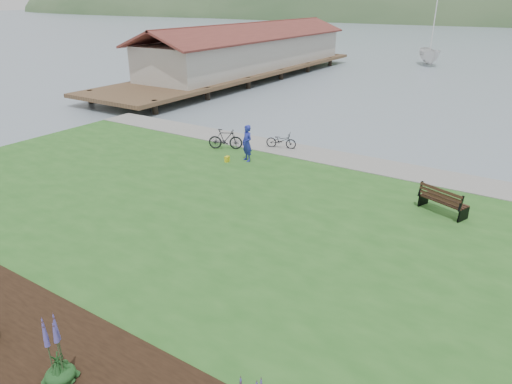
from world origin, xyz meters
TOP-DOWN VIEW (x-y plane):
  - ground at (0.00, 0.00)m, footprint 600.00×600.00m
  - lawn at (0.00, -2.00)m, footprint 34.00×20.00m
  - shoreline_path at (0.00, 6.90)m, footprint 34.00×2.20m
  - pier_pavilion at (-20.00, 27.52)m, footprint 8.00×36.00m
  - park_bench at (4.58, 3.23)m, footprint 1.84×1.27m
  - person at (-4.67, 4.25)m, footprint 0.90×0.78m
  - bicycle_a at (-4.29, 6.87)m, footprint 0.99×1.70m
  - bicycle_b at (-6.66, 5.18)m, footprint 1.28×1.81m
  - sailboat at (-6.55, 47.21)m, footprint 12.48×12.56m
  - pannier at (-5.39, 3.57)m, footprint 0.19×0.27m
  - echium_4 at (-0.14, -9.37)m, footprint 0.62×0.62m

SIDE VIEW (x-z plane):
  - ground at x=0.00m, z-range 0.00..0.00m
  - sailboat at x=-6.55m, z-range -12.23..12.23m
  - lawn at x=0.00m, z-range 0.00..0.40m
  - shoreline_path at x=0.00m, z-range 0.40..0.43m
  - pannier at x=-5.39m, z-range 0.40..0.68m
  - bicycle_a at x=-4.29m, z-range 0.40..1.24m
  - park_bench at x=4.58m, z-range 0.40..1.46m
  - bicycle_b at x=-6.66m, z-range 0.40..1.47m
  - echium_4 at x=-0.14m, z-range 0.25..2.10m
  - person at x=-4.67m, z-range 0.40..2.47m
  - pier_pavilion at x=-20.00m, z-range -0.06..5.34m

